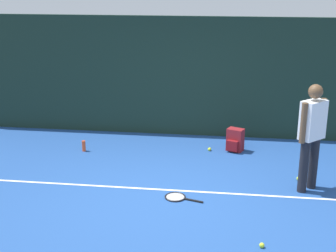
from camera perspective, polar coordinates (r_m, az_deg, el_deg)
name	(u,v)px	position (r m, az deg, el deg)	size (l,w,h in m)	color
ground_plane	(165,196)	(7.37, -0.42, -8.38)	(12.00, 12.00, 0.00)	#234C93
back_fence	(185,77)	(9.80, 2.03, 5.89)	(10.00, 0.10, 2.46)	#192D23
court_line	(166,190)	(7.55, -0.20, -7.67)	(9.00, 0.05, 0.00)	white
tennis_player	(312,131)	(7.54, 16.89, -0.63)	(0.44, 0.44, 1.70)	black
tennis_racket	(177,197)	(7.29, 1.09, -8.56)	(0.64, 0.40, 0.03)	black
backpack	(235,140)	(9.18, 8.04, -1.72)	(0.35, 0.36, 0.44)	maroon
tennis_ball_near_player	(210,149)	(9.19, 5.01, -2.79)	(0.07, 0.07, 0.07)	#CCE033
tennis_ball_by_fence	(299,179)	(8.16, 15.41, -6.11)	(0.07, 0.07, 0.07)	#CCE033
tennis_ball_mid_court	(262,245)	(6.19, 11.21, -13.87)	(0.07, 0.07, 0.07)	#CCE033
water_bottle	(84,146)	(9.25, -10.08, -2.38)	(0.07, 0.07, 0.21)	#D84C26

